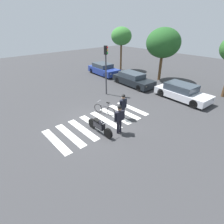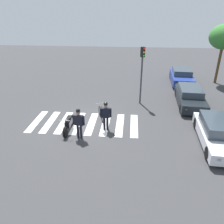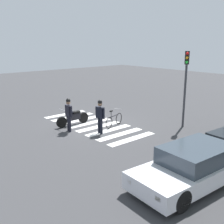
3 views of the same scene
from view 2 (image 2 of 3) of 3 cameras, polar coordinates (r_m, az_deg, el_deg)
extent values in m
plane|color=#38383A|center=(14.17, -7.11, -2.91)|extent=(60.00, 60.00, 0.00)
cylinder|color=black|center=(12.77, -12.00, -5.12)|extent=(0.62, 0.15, 0.62)
cylinder|color=black|center=(14.03, -10.42, -2.02)|extent=(0.62, 0.15, 0.62)
cube|color=black|center=(13.35, -11.18, -2.72)|extent=(0.80, 0.29, 0.36)
ellipsoid|color=black|center=(13.03, -11.53, -2.15)|extent=(0.48, 0.25, 0.24)
cube|color=black|center=(13.41, -11.06, -1.41)|extent=(0.44, 0.25, 0.12)
cylinder|color=#A5A5AD|center=(12.50, -12.19, -2.17)|extent=(0.05, 0.62, 0.04)
torus|color=black|center=(14.96, -3.22, 0.29)|extent=(0.64, 0.24, 0.66)
torus|color=black|center=(14.01, -2.49, -1.53)|extent=(0.64, 0.24, 0.66)
cylinder|color=black|center=(14.36, -2.89, 0.41)|extent=(0.81, 0.29, 0.04)
cylinder|color=black|center=(14.00, -2.68, 0.49)|extent=(0.04, 0.04, 0.34)
cube|color=black|center=(13.93, -2.69, 1.16)|extent=(0.22, 0.16, 0.06)
cylinder|color=#99999E|center=(14.62, -3.20, 2.24)|extent=(0.17, 0.45, 0.03)
cylinder|color=black|center=(13.15, -1.20, -3.00)|extent=(0.14, 0.14, 0.84)
cylinder|color=black|center=(13.16, -1.98, -2.99)|extent=(0.14, 0.14, 0.84)
cube|color=black|center=(12.83, -1.63, -0.18)|extent=(0.23, 0.50, 0.59)
sphere|color=#8C664C|center=(12.64, -1.65, 1.66)|extent=(0.23, 0.23, 0.23)
cylinder|color=black|center=(12.81, -0.31, -0.20)|extent=(0.09, 0.09, 0.56)
cylinder|color=black|center=(12.85, -2.94, -0.16)|extent=(0.09, 0.09, 0.56)
sphere|color=black|center=(12.60, -1.66, 2.09)|extent=(0.24, 0.24, 0.24)
cylinder|color=black|center=(12.45, -8.02, -5.04)|extent=(0.14, 0.14, 0.84)
cylinder|color=black|center=(12.51, -8.79, -4.93)|extent=(0.14, 0.14, 0.84)
cube|color=black|center=(12.13, -8.62, -2.06)|extent=(0.26, 0.51, 0.60)
sphere|color=#8C664C|center=(11.93, -8.76, -0.13)|extent=(0.23, 0.23, 0.23)
cylinder|color=black|center=(12.04, -7.31, -2.21)|extent=(0.09, 0.09, 0.57)
cylinder|color=black|center=(12.24, -9.91, -1.91)|extent=(0.09, 0.09, 0.57)
sphere|color=black|center=(11.89, -8.79, 0.32)|extent=(0.24, 0.24, 0.24)
cube|color=silver|center=(15.12, -18.88, -2.24)|extent=(2.96, 0.45, 0.01)
cube|color=silver|center=(14.79, -15.68, -2.43)|extent=(2.96, 0.45, 0.01)
cube|color=silver|center=(14.50, -12.34, -2.62)|extent=(2.96, 0.45, 0.01)
cube|color=silver|center=(14.26, -8.88, -2.80)|extent=(2.96, 0.45, 0.01)
cube|color=silver|center=(14.08, -5.31, -2.98)|extent=(2.96, 0.45, 0.01)
cube|color=silver|center=(13.96, -1.67, -3.15)|extent=(2.96, 0.45, 0.01)
cube|color=silver|center=(13.89, 2.03, -3.31)|extent=(2.96, 0.45, 0.01)
cube|color=silver|center=(13.88, 5.75, -3.46)|extent=(2.96, 0.45, 0.01)
cylinder|color=black|center=(21.30, 20.11, 6.52)|extent=(0.65, 0.26, 0.64)
cylinder|color=black|center=(21.03, 15.69, 6.91)|extent=(0.65, 0.26, 0.64)
cylinder|color=black|center=(24.11, 18.94, 8.81)|extent=(0.65, 0.26, 0.64)
cylinder|color=black|center=(23.88, 15.01, 9.17)|extent=(0.65, 0.26, 0.64)
cube|color=navy|center=(22.50, 17.49, 8.43)|extent=(4.51, 2.15, 0.70)
cube|color=#333D47|center=(22.56, 17.62, 10.04)|extent=(2.48, 1.79, 0.49)
cube|color=#F2EDCC|center=(20.54, 19.92, 6.81)|extent=(0.09, 0.20, 0.12)
cube|color=#F2EDCC|center=(20.34, 16.60, 7.10)|extent=(0.09, 0.20, 0.12)
cylinder|color=black|center=(16.40, 22.88, 0.45)|extent=(0.62, 0.26, 0.61)
cylinder|color=black|center=(16.07, 17.57, 0.82)|extent=(0.62, 0.26, 0.61)
cylinder|color=black|center=(19.26, 20.94, 4.40)|extent=(0.62, 0.26, 0.61)
cylinder|color=black|center=(18.99, 16.39, 4.78)|extent=(0.62, 0.26, 0.61)
cube|color=black|center=(17.58, 19.49, 3.35)|extent=(4.77, 2.06, 0.66)
cube|color=#333D47|center=(17.61, 19.64, 5.34)|extent=(2.61, 1.71, 0.48)
cube|color=#F2EDCC|center=(15.61, 22.85, 0.38)|extent=(0.09, 0.20, 0.12)
cube|color=#F2EDCC|center=(15.36, 18.79, 0.66)|extent=(0.09, 0.20, 0.12)
cylinder|color=black|center=(11.70, 23.73, -9.84)|extent=(0.71, 0.26, 0.69)
cylinder|color=black|center=(14.27, 21.03, -2.76)|extent=(0.71, 0.26, 0.69)
cube|color=silver|center=(13.13, 25.86, -5.62)|extent=(4.64, 2.17, 0.56)
cube|color=#333D47|center=(13.06, 26.08, -2.98)|extent=(2.55, 1.81, 0.57)
cube|color=#F2EDCC|center=(11.12, 25.86, -10.98)|extent=(0.09, 0.20, 0.12)
cylinder|color=#38383D|center=(16.53, 7.53, 7.92)|extent=(0.12, 0.12, 3.52)
cube|color=black|center=(16.03, 7.97, 15.12)|extent=(0.33, 0.33, 0.70)
sphere|color=red|center=(15.89, 8.31, 15.85)|extent=(0.16, 0.16, 0.16)
sphere|color=orange|center=(15.93, 8.26, 15.04)|extent=(0.16, 0.16, 0.16)
sphere|color=green|center=(15.97, 8.20, 14.23)|extent=(0.16, 0.16, 0.16)
cylinder|color=brown|center=(23.54, 25.78, 10.68)|extent=(0.24, 0.24, 3.31)
ellipsoid|color=#387A33|center=(23.12, 27.06, 16.95)|extent=(2.61, 2.61, 2.22)
camera|label=1|loc=(9.89, -61.13, 8.38)|focal=28.23mm
camera|label=3|loc=(10.11, 74.26, -5.04)|focal=44.17mm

